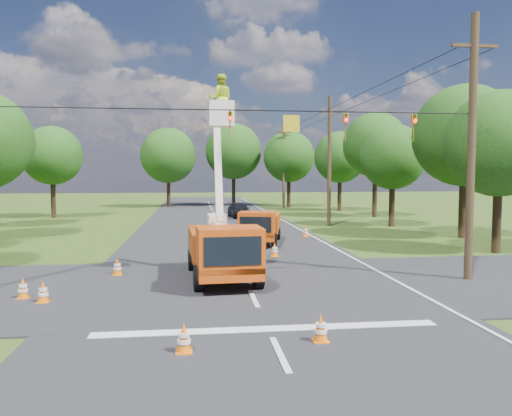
{
  "coord_description": "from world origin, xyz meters",
  "views": [
    {
      "loc": [
        -1.86,
        -15.73,
        4.08
      ],
      "look_at": [
        0.72,
        5.24,
        2.6
      ],
      "focal_mm": 35.0,
      "sensor_mm": 36.0,
      "label": 1
    }
  ],
  "objects": [
    {
      "name": "pole_right_near",
      "position": [
        8.5,
        2.0,
        5.11
      ],
      "size": [
        1.8,
        0.3,
        10.0
      ],
      "color": "#4C3823",
      "rests_on": "ground"
    },
    {
      "name": "traffic_cone_5",
      "position": [
        -7.41,
        0.97,
        0.36
      ],
      "size": [
        0.38,
        0.38,
        0.71
      ],
      "color": "orange",
      "rests_on": "ground"
    },
    {
      "name": "tree_left_f",
      "position": [
        -14.8,
        32.0,
        5.69
      ],
      "size": [
        5.4,
        5.4,
        8.4
      ],
      "color": "#382616",
      "rests_on": "ground"
    },
    {
      "name": "bucket_truck",
      "position": [
        -0.82,
        3.14,
        1.7
      ],
      "size": [
        2.7,
        6.12,
        7.85
      ],
      "rotation": [
        0.0,
        0.0,
        0.06
      ],
      "color": "#C54A0D",
      "rests_on": "ground"
    },
    {
      "name": "pole_right_far",
      "position": [
        8.5,
        42.0,
        5.11
      ],
      "size": [
        1.8,
        0.3,
        10.0
      ],
      "color": "#4C3823",
      "rests_on": "ground"
    },
    {
      "name": "tree_right_b",
      "position": [
        15.0,
        14.0,
        6.43
      ],
      "size": [
        6.4,
        6.4,
        9.65
      ],
      "color": "#382616",
      "rests_on": "ground"
    },
    {
      "name": "tree_right_a",
      "position": [
        13.5,
        8.0,
        5.56
      ],
      "size": [
        5.4,
        5.4,
        8.28
      ],
      "color": "#382616",
      "rests_on": "ground"
    },
    {
      "name": "traffic_cone_7",
      "position": [
        5.15,
        15.38,
        0.36
      ],
      "size": [
        0.38,
        0.38,
        0.71
      ],
      "color": "orange",
      "rests_on": "ground"
    },
    {
      "name": "ground_worker",
      "position": [
        -1.21,
        4.52,
        1.01
      ],
      "size": [
        0.86,
        0.72,
        2.02
      ],
      "primitive_type": "imported",
      "rotation": [
        0.0,
        0.0,
        0.37
      ],
      "color": "orange",
      "rests_on": "ground"
    },
    {
      "name": "traffic_cone_8",
      "position": [
        -4.95,
        4.4,
        0.36
      ],
      "size": [
        0.38,
        0.38,
        0.71
      ],
      "color": "orange",
      "rests_on": "ground"
    },
    {
      "name": "tree_far_a",
      "position": [
        -5.0,
        45.0,
        6.19
      ],
      "size": [
        6.6,
        6.6,
        9.5
      ],
      "color": "#382616",
      "rests_on": "ground"
    },
    {
      "name": "road_cross",
      "position": [
        0.0,
        2.0,
        0.0
      ],
      "size": [
        56.0,
        10.0,
        0.07
      ],
      "primitive_type": "cube",
      "color": "black",
      "rests_on": "ground"
    },
    {
      "name": "tree_right_e",
      "position": [
        13.8,
        37.0,
        5.81
      ],
      "size": [
        5.6,
        5.6,
        8.63
      ],
      "color": "#382616",
      "rests_on": "ground"
    },
    {
      "name": "traffic_cone_1",
      "position": [
        1.12,
        -4.26,
        0.36
      ],
      "size": [
        0.38,
        0.38,
        0.71
      ],
      "color": "orange",
      "rests_on": "ground"
    },
    {
      "name": "traffic_cone_4",
      "position": [
        -6.61,
        0.37,
        0.36
      ],
      "size": [
        0.38,
        0.38,
        0.71
      ],
      "color": "orange",
      "rests_on": "ground"
    },
    {
      "name": "tree_far_c",
      "position": [
        9.5,
        44.0,
        6.06
      ],
      "size": [
        6.2,
        6.2,
        9.18
      ],
      "color": "#382616",
      "rests_on": "ground"
    },
    {
      "name": "traffic_cone_3",
      "position": [
        1.89,
        11.03,
        0.36
      ],
      "size": [
        0.38,
        0.38,
        0.71
      ],
      "color": "orange",
      "rests_on": "ground"
    },
    {
      "name": "pole_right_mid",
      "position": [
        8.5,
        22.0,
        5.11
      ],
      "size": [
        1.8,
        0.3,
        10.0
      ],
      "color": "#4C3823",
      "rests_on": "ground"
    },
    {
      "name": "signal_span",
      "position": [
        2.23,
        1.99,
        5.88
      ],
      "size": [
        18.0,
        0.29,
        1.07
      ],
      "color": "black",
      "rests_on": "ground"
    },
    {
      "name": "ground",
      "position": [
        0.0,
        20.0,
        0.0
      ],
      "size": [
        140.0,
        140.0,
        0.0
      ],
      "primitive_type": "plane",
      "color": "#2D4615",
      "rests_on": "ground"
    },
    {
      "name": "distant_car",
      "position": [
        2.17,
        29.61,
        0.71
      ],
      "size": [
        2.17,
        4.32,
        1.41
      ],
      "primitive_type": "imported",
      "rotation": [
        0.0,
        0.0,
        0.12
      ],
      "color": "black",
      "rests_on": "ground"
    },
    {
      "name": "tree_far_b",
      "position": [
        3.0,
        47.0,
        6.81
      ],
      "size": [
        7.0,
        7.0,
        10.32
      ],
      "color": "#382616",
      "rests_on": "ground"
    },
    {
      "name": "edge_line",
      "position": [
        5.6,
        20.0,
        0.0
      ],
      "size": [
        0.12,
        90.0,
        0.02
      ],
      "primitive_type": "cube",
      "color": "silver",
      "rests_on": "ground"
    },
    {
      "name": "second_truck",
      "position": [
        1.85,
        12.62,
        1.03
      ],
      "size": [
        3.07,
        5.58,
        1.98
      ],
      "rotation": [
        0.0,
        0.0,
        -0.23
      ],
      "color": "#C54A0D",
      "rests_on": "ground"
    },
    {
      "name": "stop_bar",
      "position": [
        0.0,
        -3.2,
        0.0
      ],
      "size": [
        9.0,
        0.45,
        0.02
      ],
      "primitive_type": "cube",
      "color": "silver",
      "rests_on": "ground"
    },
    {
      "name": "tree_right_d",
      "position": [
        14.8,
        29.0,
        6.68
      ],
      "size": [
        6.0,
        6.0,
        9.7
      ],
      "color": "#382616",
      "rests_on": "ground"
    },
    {
      "name": "tree_right_c",
      "position": [
        13.2,
        21.0,
        5.31
      ],
      "size": [
        5.0,
        5.0,
        7.83
      ],
      "color": "#382616",
      "rests_on": "ground"
    },
    {
      "name": "traffic_cone_2",
      "position": [
        1.97,
        8.01,
        0.36
      ],
      "size": [
        0.38,
        0.38,
        0.71
      ],
      "color": "orange",
      "rests_on": "ground"
    },
    {
      "name": "traffic_cone_0",
      "position": [
        -2.13,
        -4.6,
        0.36
      ],
      "size": [
        0.38,
        0.38,
        0.71
      ],
      "color": "orange",
      "rests_on": "ground"
    },
    {
      "name": "road_main",
      "position": [
        0.0,
        20.0,
        0.0
      ],
      "size": [
        12.0,
        100.0,
        0.06
      ],
      "primitive_type": "cube",
      "color": "black",
      "rests_on": "ground"
    }
  ]
}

